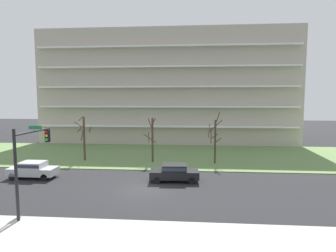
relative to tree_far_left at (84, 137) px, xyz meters
name	(u,v)px	position (x,y,z in m)	size (l,w,h in m)	color
ground	(143,190)	(8.88, -9.97, -2.98)	(160.00, 160.00, 0.00)	#232326
sidewalk_curb_near	(117,237)	(8.88, -17.97, -2.91)	(80.00, 4.00, 0.15)	#ADA89E
grass_lawn_strip	(161,155)	(8.88, 4.03, -2.94)	(80.00, 16.00, 0.08)	#66844C
apartment_building	(169,89)	(8.88, 18.77, 6.49)	(43.09, 14.43, 18.94)	#B2A899
tree_far_left	(84,137)	(0.00, 0.00, 0.00)	(2.02, 2.02, 5.45)	#4C3828
tree_left	(152,139)	(8.34, -0.26, -0.14)	(1.56, 1.43, 5.30)	#4C3828
tree_center	(215,139)	(15.62, -0.26, -0.07)	(1.71, 1.54, 6.03)	#423023
sedan_black_near_left	(174,172)	(11.34, -7.47, -2.11)	(4.49, 2.04, 1.57)	black
sedan_silver_center_left	(33,169)	(-2.05, -7.47, -2.11)	(4.41, 1.83, 1.57)	#B7BABF
traffic_signal_mast	(29,155)	(2.45, -15.16, 0.88)	(0.90, 4.13, 5.70)	black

